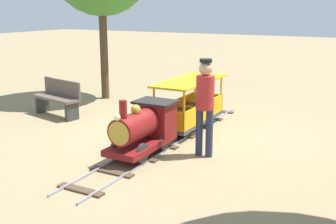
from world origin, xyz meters
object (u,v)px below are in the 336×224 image
object	(u,v)px
conductor_person	(205,100)
park_bench	(58,98)
passenger_car	(190,108)
locomotive	(144,127)

from	to	relation	value
conductor_person	park_bench	bearing A→B (deg)	-11.65
park_bench	passenger_car	bearing A→B (deg)	-170.45
locomotive	conductor_person	size ratio (longest dim) A/B	0.89
locomotive	passenger_car	bearing A→B (deg)	-90.00
conductor_person	park_bench	distance (m)	4.09
locomotive	passenger_car	distance (m)	1.76
locomotive	conductor_person	xyz separation A→B (m)	(-0.91, -0.42, 0.47)
locomotive	passenger_car	size ratio (longest dim) A/B	0.72
passenger_car	park_bench	size ratio (longest dim) A/B	1.48
conductor_person	park_bench	world-z (taller)	conductor_person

